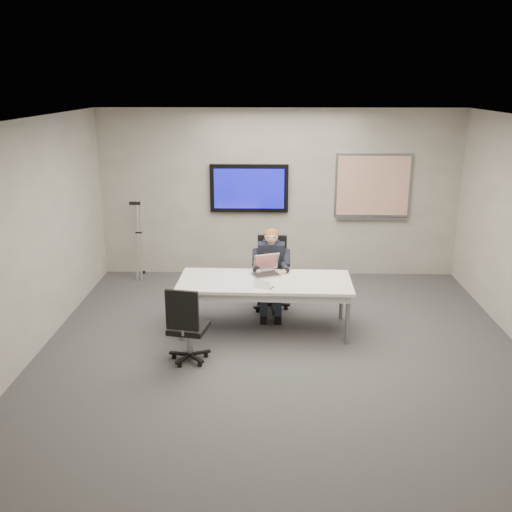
{
  "coord_description": "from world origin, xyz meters",
  "views": [
    {
      "loc": [
        -0.15,
        -6.42,
        3.21
      ],
      "look_at": [
        -0.33,
        0.73,
        1.01
      ],
      "focal_mm": 40.0,
      "sensor_mm": 36.0,
      "label": 1
    }
  ],
  "objects_px": {
    "office_chair_far": "(271,287)",
    "seated_person": "(271,282)",
    "conference_table": "(265,286)",
    "laptop": "(266,269)",
    "office_chair_near": "(188,339)"
  },
  "relations": [
    {
      "from": "office_chair_near",
      "to": "office_chair_far",
      "type": "bearing_deg",
      "value": -108.65
    },
    {
      "from": "office_chair_far",
      "to": "seated_person",
      "type": "bearing_deg",
      "value": -86.93
    },
    {
      "from": "conference_table",
      "to": "seated_person",
      "type": "distance_m",
      "value": 0.54
    },
    {
      "from": "office_chair_far",
      "to": "conference_table",
      "type": "bearing_deg",
      "value": -92.65
    },
    {
      "from": "conference_table",
      "to": "seated_person",
      "type": "bearing_deg",
      "value": 82.18
    },
    {
      "from": "office_chair_near",
      "to": "seated_person",
      "type": "xyz_separation_m",
      "value": [
        0.98,
        1.47,
        0.2
      ]
    },
    {
      "from": "conference_table",
      "to": "office_chair_near",
      "type": "xyz_separation_m",
      "value": [
        -0.89,
        -0.95,
        -0.32
      ]
    },
    {
      "from": "office_chair_near",
      "to": "laptop",
      "type": "distance_m",
      "value": 1.59
    },
    {
      "from": "office_chair_near",
      "to": "seated_person",
      "type": "height_order",
      "value": "seated_person"
    },
    {
      "from": "conference_table",
      "to": "laptop",
      "type": "height_order",
      "value": "laptop"
    },
    {
      "from": "office_chair_far",
      "to": "seated_person",
      "type": "height_order",
      "value": "seated_person"
    },
    {
      "from": "seated_person",
      "to": "laptop",
      "type": "relative_size",
      "value": 2.62
    },
    {
      "from": "office_chair_far",
      "to": "laptop",
      "type": "xyz_separation_m",
      "value": [
        -0.07,
        -0.5,
        0.43
      ]
    },
    {
      "from": "office_chair_far",
      "to": "laptop",
      "type": "distance_m",
      "value": 0.66
    },
    {
      "from": "conference_table",
      "to": "laptop",
      "type": "bearing_deg",
      "value": 88.4
    }
  ]
}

